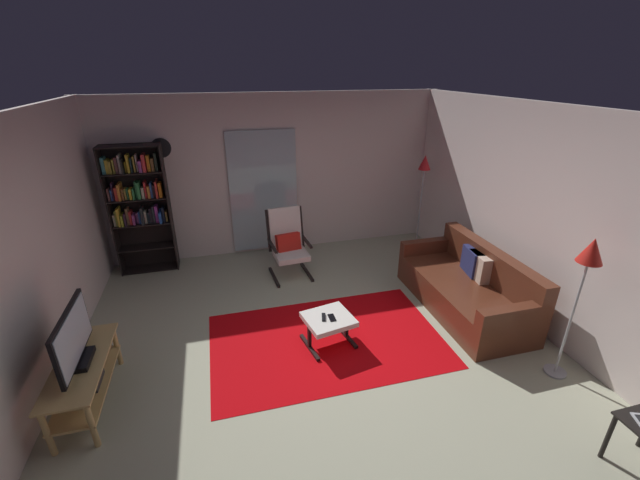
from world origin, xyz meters
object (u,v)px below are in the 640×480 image
object	(u,v)px
television	(73,340)
floor_lamp_by_shelf	(424,175)
bookshelf_near_tv	(138,201)
wall_clock	(161,148)
cell_phone	(332,318)
floor_lamp_by_sofa	(588,264)
ottoman	(329,322)
tv_stand	(84,377)
tv_remote	(324,317)
leather_sofa	(467,288)
lounge_armchair	(288,241)

from	to	relation	value
television	floor_lamp_by_shelf	size ratio (longest dim) A/B	0.51
bookshelf_near_tv	wall_clock	bearing A→B (deg)	25.02
cell_phone	wall_clock	world-z (taller)	wall_clock
floor_lamp_by_sofa	ottoman	bearing A→B (deg)	153.68
tv_stand	ottoman	bearing A→B (deg)	6.54
wall_clock	tv_remote	bearing A→B (deg)	-57.06
tv_remote	leather_sofa	bearing A→B (deg)	21.22
bookshelf_near_tv	tv_remote	distance (m)	3.40
television	cell_phone	distance (m)	2.51
leather_sofa	ottoman	bearing A→B (deg)	-172.55
leather_sofa	floor_lamp_by_sofa	world-z (taller)	floor_lamp_by_sofa
leather_sofa	lounge_armchair	world-z (taller)	lounge_armchair
bookshelf_near_tv	lounge_armchair	world-z (taller)	bookshelf_near_tv
bookshelf_near_tv	tv_remote	bearing A→B (deg)	-49.33
television	bookshelf_near_tv	distance (m)	2.83
bookshelf_near_tv	cell_phone	xyz separation A→B (m)	(2.25, -2.54, -0.75)
leather_sofa	floor_lamp_by_shelf	xyz separation A→B (m)	(0.21, 1.79, 1.05)
tv_stand	ottoman	distance (m)	2.45
television	leather_sofa	distance (m)	4.46
television	lounge_armchair	distance (m)	3.12
tv_stand	wall_clock	xyz separation A→B (m)	(0.63, 2.99, 1.53)
cell_phone	wall_clock	size ratio (longest dim) A/B	0.48
cell_phone	tv_stand	bearing A→B (deg)	-173.39
bookshelf_near_tv	ottoman	distance (m)	3.45
television	ottoman	distance (m)	2.49
television	lounge_armchair	size ratio (longest dim) A/B	0.83
television	tv_remote	world-z (taller)	television
television	floor_lamp_by_sofa	size ratio (longest dim) A/B	0.55
television	lounge_armchair	world-z (taller)	television
leather_sofa	lounge_armchair	distance (m)	2.61
floor_lamp_by_sofa	tv_stand	bearing A→B (deg)	170.19
tv_stand	cell_phone	bearing A→B (deg)	5.83
leather_sofa	cell_phone	distance (m)	1.96
television	wall_clock	bearing A→B (deg)	78.19
tv_stand	lounge_armchair	size ratio (longest dim) A/B	1.13
wall_clock	cell_phone	bearing A→B (deg)	-56.03
wall_clock	bookshelf_near_tv	bearing A→B (deg)	-154.98
television	cell_phone	world-z (taller)	television
ottoman	tv_remote	distance (m)	0.09
ottoman	wall_clock	distance (m)	3.61
tv_stand	cell_phone	size ratio (longest dim) A/B	8.22
bookshelf_near_tv	cell_phone	distance (m)	3.48
tv_remote	cell_phone	distance (m)	0.09
tv_stand	ottoman	size ratio (longest dim) A/B	1.91
leather_sofa	floor_lamp_by_shelf	distance (m)	2.09
floor_lamp_by_shelf	leather_sofa	bearing A→B (deg)	-96.81
television	tv_remote	distance (m)	2.42
lounge_armchair	ottoman	world-z (taller)	lounge_armchair
bookshelf_near_tv	leather_sofa	distance (m)	4.83
bookshelf_near_tv	lounge_armchair	xyz separation A→B (m)	(2.10, -0.71, -0.58)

